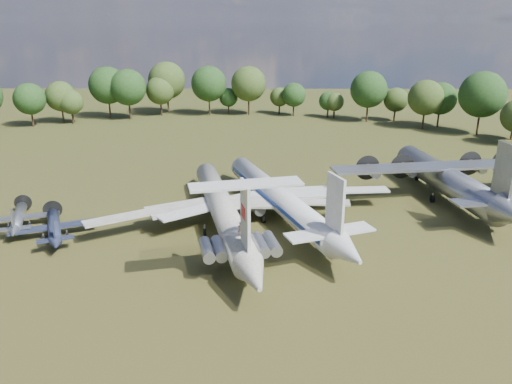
# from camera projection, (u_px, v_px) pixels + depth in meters

# --- Properties ---
(ground) EXTENTS (300.00, 300.00, 0.00)m
(ground) POSITION_uv_depth(u_px,v_px,m) (195.00, 221.00, 74.87)
(ground) COLOR #263A13
(ground) RESTS_ON ground
(il62_airliner) EXTENTS (48.34, 56.91, 4.86)m
(il62_airliner) POSITION_uv_depth(u_px,v_px,m) (222.00, 213.00, 71.08)
(il62_airliner) COLOR #B6B6B1
(il62_airliner) RESTS_ON ground
(tu104_jet) EXTENTS (51.85, 59.01, 4.92)m
(tu104_jet) POSITION_uv_depth(u_px,v_px,m) (279.00, 202.00, 75.27)
(tu104_jet) COLOR silver
(tu104_jet) RESTS_ON ground
(an12_transport) EXTENTS (44.40, 48.17, 5.63)m
(an12_transport) POSITION_uv_depth(u_px,v_px,m) (446.00, 183.00, 82.88)
(an12_transport) COLOR #ADAFB5
(an12_transport) RESTS_ON ground
(small_prop_west) EXTENTS (17.29, 19.56, 2.38)m
(small_prop_west) POSITION_uv_depth(u_px,v_px,m) (54.00, 229.00, 68.75)
(small_prop_west) COLOR black
(small_prop_west) RESTS_ON ground
(small_prop_northwest) EXTENTS (15.35, 17.83, 2.21)m
(small_prop_northwest) POSITION_uv_depth(u_px,v_px,m) (19.00, 220.00, 72.13)
(small_prop_northwest) COLOR #A0A2A8
(small_prop_northwest) RESTS_ON ground
(person_on_il62) EXTENTS (0.75, 0.61, 1.77)m
(person_on_il62) POSITION_uv_depth(u_px,v_px,m) (240.00, 229.00, 57.44)
(person_on_il62) COLOR brown
(person_on_il62) RESTS_ON il62_airliner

